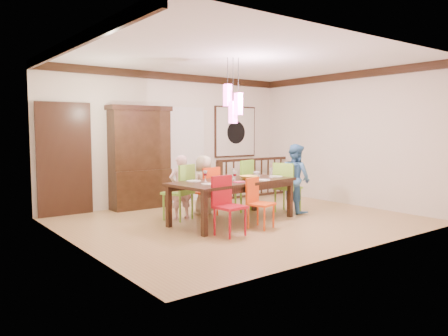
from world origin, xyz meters
TOP-DOWN VIEW (x-y plane):
  - floor at (0.00, 0.00)m, footprint 6.00×6.00m
  - ceiling at (0.00, 0.00)m, footprint 6.00×6.00m
  - wall_back at (0.00, 2.50)m, footprint 6.00×0.00m
  - wall_left at (-3.00, 0.00)m, footprint 0.00×5.00m
  - wall_right at (3.00, 0.00)m, footprint 0.00×5.00m
  - crown_molding at (0.00, 0.00)m, footprint 6.00×5.00m
  - panel_door at (-2.40, 2.45)m, footprint 1.04×0.07m
  - white_doorway at (0.35, 2.46)m, footprint 0.97×0.05m
  - painting at (1.80, 2.46)m, footprint 1.25×0.06m
  - pendant_cluster at (-0.20, 0.02)m, footprint 0.27×0.21m
  - dining_table at (-0.20, 0.02)m, footprint 2.45×1.35m
  - chair_far_left at (-0.88, 0.78)m, footprint 0.60×0.60m
  - chair_far_mid at (-0.28, 0.80)m, footprint 0.48×0.48m
  - chair_far_right at (0.57, 0.82)m, footprint 0.59×0.59m
  - chair_near_left at (-0.88, -0.77)m, footprint 0.46×0.46m
  - chair_near_mid at (-0.14, -0.67)m, footprint 0.48×0.48m
  - chair_end_right at (1.25, 0.09)m, footprint 0.56×0.56m
  - china_hutch at (-0.89, 2.30)m, footprint 1.35×0.46m
  - balustrade at (2.00, 1.95)m, footprint 2.26×0.12m
  - person_far_left at (-0.81, 0.82)m, footprint 0.47×0.35m
  - person_far_mid at (-0.21, 0.92)m, footprint 0.62×0.46m
  - person_end_right at (1.34, -0.04)m, footprint 0.59×0.72m
  - serving_bowl at (0.08, -0.07)m, footprint 0.32×0.32m
  - small_bowl at (-0.36, 0.10)m, footprint 0.23×0.23m
  - cup_left at (-0.64, -0.08)m, footprint 0.16×0.16m
  - cup_right at (0.47, 0.15)m, footprint 0.14×0.14m
  - plate_far_left at (-0.86, 0.28)m, footprint 0.26×0.26m
  - plate_far_mid at (-0.16, 0.34)m, footprint 0.26×0.26m
  - plate_far_right at (0.52, 0.30)m, footprint 0.26×0.26m
  - plate_near_left at (-0.90, -0.24)m, footprint 0.26×0.26m
  - plate_near_mid at (0.20, -0.33)m, footprint 0.26×0.26m
  - plate_end_right at (0.79, -0.04)m, footprint 0.26×0.26m
  - wine_glass_a at (-0.71, 0.15)m, footprint 0.08×0.08m
  - wine_glass_b at (-0.07, 0.17)m, footprint 0.08×0.08m
  - wine_glass_c at (-0.36, -0.24)m, footprint 0.08×0.08m
  - wine_glass_d at (0.61, -0.11)m, footprint 0.08×0.08m
  - napkin at (-0.32, -0.30)m, footprint 0.18×0.14m

SIDE VIEW (x-z plane):
  - floor at x=0.00m, z-range 0.00..0.00m
  - chair_near_mid at x=-0.14m, z-range 0.06..0.90m
  - balustrade at x=2.00m, z-range 0.02..0.98m
  - chair_near_left at x=-0.88m, z-range 0.07..0.99m
  - chair_far_mid at x=-0.28m, z-range 0.07..1.01m
  - chair_end_right at x=1.25m, z-range 0.07..1.07m
  - person_far_mid at x=-0.21m, z-range 0.00..1.15m
  - chair_far_left at x=-0.88m, z-range 0.07..1.09m
  - person_far_left at x=-0.81m, z-range 0.00..1.18m
  - chair_far_right at x=0.57m, z-range 0.08..1.11m
  - dining_table at x=-0.20m, z-range 0.30..1.05m
  - person_end_right at x=1.34m, z-range 0.00..1.37m
  - plate_far_left at x=-0.86m, z-range 0.75..0.76m
  - plate_far_mid at x=-0.16m, z-range 0.75..0.76m
  - plate_far_right at x=0.52m, z-range 0.75..0.76m
  - plate_near_left at x=-0.90m, z-range 0.75..0.76m
  - plate_near_mid at x=0.20m, z-range 0.75..0.76m
  - plate_end_right at x=0.79m, z-range 0.75..0.76m
  - napkin at x=-0.32m, z-range 0.75..0.76m
  - small_bowl at x=-0.36m, z-range 0.75..0.81m
  - serving_bowl at x=0.08m, z-range 0.75..0.82m
  - cup_right at x=0.47m, z-range 0.75..0.85m
  - cup_left at x=-0.64m, z-range 0.75..0.86m
  - wine_glass_a at x=-0.71m, z-range 0.75..0.94m
  - wine_glass_b at x=-0.07m, z-range 0.75..0.94m
  - wine_glass_c at x=-0.36m, z-range 0.75..0.94m
  - wine_glass_d at x=0.61m, z-range 0.75..0.94m
  - panel_door at x=-2.40m, z-range -0.07..2.17m
  - white_doorway at x=0.35m, z-range -0.06..2.16m
  - china_hutch at x=-0.89m, z-range 0.01..2.15m
  - wall_back at x=0.00m, z-range -1.55..4.45m
  - wall_left at x=-3.00m, z-range -1.05..3.95m
  - wall_right at x=3.00m, z-range -1.05..3.95m
  - painting at x=1.80m, z-range 0.97..2.22m
  - pendant_cluster at x=-0.20m, z-range 1.54..2.68m
  - crown_molding at x=0.00m, z-range 2.74..2.90m
  - ceiling at x=0.00m, z-range 2.90..2.90m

